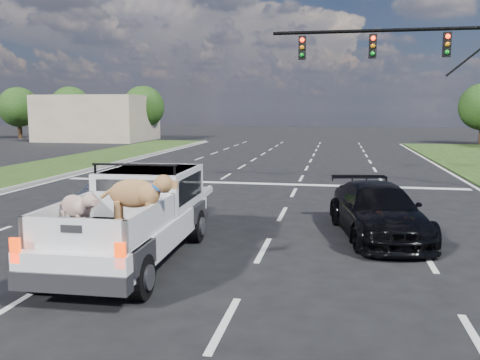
% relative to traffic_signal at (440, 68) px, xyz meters
% --- Properties ---
extents(ground, '(160.00, 160.00, 0.00)m').
position_rel_traffic_signal_xyz_m(ground, '(-7.20, -10.50, -4.73)').
color(ground, black).
rests_on(ground, ground).
extents(road_markings, '(17.75, 60.00, 0.01)m').
position_rel_traffic_signal_xyz_m(road_markings, '(-7.20, -3.94, -4.72)').
color(road_markings, silver).
rests_on(road_markings, ground).
extents(curb_left, '(0.15, 60.00, 0.14)m').
position_rel_traffic_signal_xyz_m(curb_left, '(-16.25, -4.50, -4.66)').
color(curb_left, gray).
rests_on(curb_left, ground).
extents(traffic_signal, '(9.11, 0.31, 7.00)m').
position_rel_traffic_signal_xyz_m(traffic_signal, '(0.00, 0.00, 0.00)').
color(traffic_signal, black).
rests_on(traffic_signal, ground).
extents(building_left, '(10.00, 8.00, 4.40)m').
position_rel_traffic_signal_xyz_m(building_left, '(-27.20, 25.50, -2.53)').
color(building_left, tan).
rests_on(building_left, ground).
extents(tree_far_a, '(4.20, 4.20, 5.40)m').
position_rel_traffic_signal_xyz_m(tree_far_a, '(-37.20, 27.50, -1.44)').
color(tree_far_a, '#332114').
rests_on(tree_far_a, ground).
extents(tree_far_b, '(4.20, 4.20, 5.40)m').
position_rel_traffic_signal_xyz_m(tree_far_b, '(-31.20, 27.50, -1.44)').
color(tree_far_b, '#332114').
rests_on(tree_far_b, ground).
extents(tree_far_c, '(4.20, 4.20, 5.40)m').
position_rel_traffic_signal_xyz_m(tree_far_c, '(-23.20, 27.50, -1.44)').
color(tree_far_c, '#332114').
rests_on(tree_far_c, ground).
extents(pickup_truck, '(2.32, 5.45, 2.02)m').
position_rel_traffic_signal_xyz_m(pickup_truck, '(-7.95, -11.70, -3.78)').
color(pickup_truck, black).
rests_on(pickup_truck, ground).
extents(silver_sedan, '(2.48, 4.58, 1.48)m').
position_rel_traffic_signal_xyz_m(silver_sedan, '(-9.52, -9.30, -3.99)').
color(silver_sedan, silver).
rests_on(silver_sedan, ground).
extents(black_coupe, '(2.62, 4.74, 1.30)m').
position_rel_traffic_signal_xyz_m(black_coupe, '(-2.86, -8.80, -4.08)').
color(black_coupe, black).
rests_on(black_coupe, ground).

